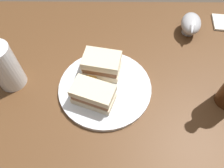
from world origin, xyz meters
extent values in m
plane|color=#4C4238|center=(0.00, 0.00, 0.00)|extent=(6.00, 6.00, 0.00)
cube|color=brown|center=(0.00, 0.00, 0.39)|extent=(1.21, 0.88, 0.78)
cylinder|color=white|center=(-0.04, 0.01, 0.78)|extent=(0.27, 0.27, 0.01)
cube|color=beige|center=(-0.05, 0.06, 0.80)|extent=(0.12, 0.09, 0.02)
cube|color=brown|center=(-0.05, 0.06, 0.82)|extent=(0.11, 0.09, 0.02)
cube|color=beige|center=(-0.05, 0.06, 0.84)|extent=(0.12, 0.09, 0.02)
cube|color=beige|center=(-0.07, -0.04, 0.80)|extent=(0.13, 0.10, 0.02)
cube|color=#8C5B3D|center=(-0.07, -0.04, 0.82)|extent=(0.12, 0.09, 0.02)
cube|color=beige|center=(-0.07, -0.04, 0.84)|extent=(0.13, 0.10, 0.02)
cube|color=#AD702D|center=(-0.08, 0.00, 0.80)|extent=(0.02, 0.05, 0.02)
cube|color=gold|center=(-0.09, 0.02, 0.80)|extent=(0.05, 0.03, 0.02)
cube|color=gold|center=(-0.11, -0.02, 0.80)|extent=(0.04, 0.04, 0.02)
cube|color=#B77F33|center=(-0.10, 0.08, 0.80)|extent=(0.04, 0.05, 0.02)
cube|color=#AD702D|center=(-0.07, -0.01, 0.80)|extent=(0.02, 0.05, 0.02)
cylinder|color=white|center=(-0.32, 0.03, 0.85)|extent=(0.08, 0.08, 0.14)
cylinder|color=#C67014|center=(-0.32, 0.03, 0.82)|extent=(0.07, 0.07, 0.08)
cylinder|color=#B7B7BC|center=(0.25, 0.26, 0.79)|extent=(0.04, 0.04, 0.02)
ellipsoid|color=#B7B7BC|center=(0.25, 0.26, 0.82)|extent=(0.09, 0.12, 0.05)
ellipsoid|color=#381E0F|center=(0.25, 0.26, 0.82)|extent=(0.07, 0.10, 0.02)
cone|color=#B7B7BC|center=(0.24, 0.21, 0.83)|extent=(0.03, 0.03, 0.02)
camera|label=1|loc=(-0.02, -0.33, 1.30)|focal=33.44mm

